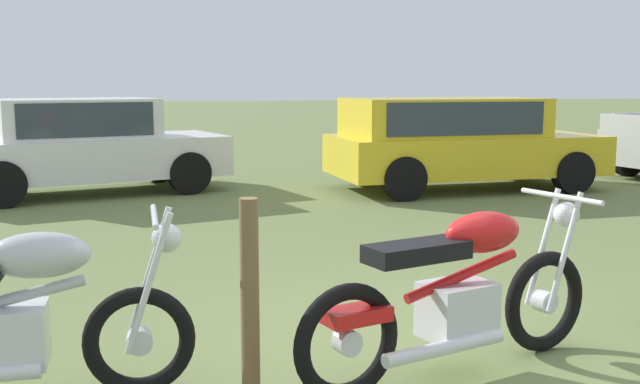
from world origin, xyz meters
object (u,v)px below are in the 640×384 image
object	(u,v)px
motorcycle_red	(459,293)
fence_post_wooden	(250,301)
motorcycle_silver	(7,319)
car_yellow	(454,136)
car_white	(83,141)

from	to	relation	value
motorcycle_red	fence_post_wooden	xyz separation A→B (m)	(-1.22, -0.12, 0.07)
motorcycle_silver	fence_post_wooden	size ratio (longest dim) A/B	1.81
motorcycle_red	fence_post_wooden	world-z (taller)	fence_post_wooden
motorcycle_silver	motorcycle_red	bearing A→B (deg)	-2.69
car_yellow	fence_post_wooden	distance (m)	8.25
fence_post_wooden	car_white	bearing A→B (deg)	100.79
car_yellow	fence_post_wooden	world-z (taller)	car_yellow
car_white	fence_post_wooden	xyz separation A→B (m)	(1.51, -7.93, -0.25)
motorcycle_silver	motorcycle_red	world-z (taller)	same
motorcycle_red	car_white	bearing A→B (deg)	91.40
motorcycle_silver	fence_post_wooden	xyz separation A→B (m)	(1.24, -0.18, 0.07)
car_white	fence_post_wooden	world-z (taller)	car_white
motorcycle_red	fence_post_wooden	distance (m)	1.23
car_white	car_yellow	xyz separation A→B (m)	(5.61, -0.78, 0.04)
motorcycle_red	fence_post_wooden	bearing A→B (deg)	167.48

